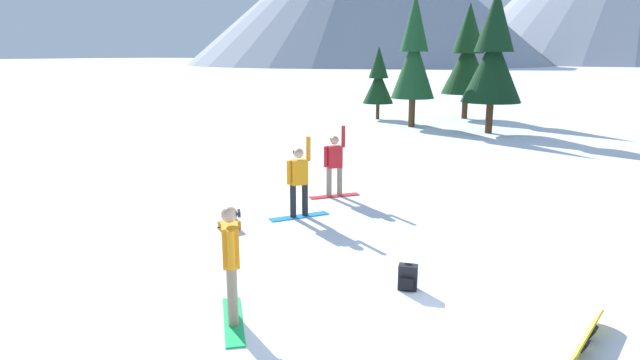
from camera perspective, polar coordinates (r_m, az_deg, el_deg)
name	(u,v)px	position (r m, az deg, el deg)	size (l,w,h in m)	color
ground_plane	(378,318)	(8.72, 5.99, -14.02)	(800.00, 800.00, 0.00)	white
snowboarder_foreground	(231,262)	(8.29, -9.18, -8.35)	(1.23, 1.41, 1.80)	#19B259
snowboarder_midground	(299,180)	(13.44, -2.20, 0.00)	(1.12, 1.41, 1.99)	#1E8CD8
snowboarder_background	(334,164)	(15.40, 1.50, 1.70)	(1.18, 1.27, 2.00)	red
loose_snowboard_near_left	(585,338)	(8.66, 25.74, -14.54)	(0.44, 1.87, 0.25)	yellow
backpack_orange	(230,225)	(12.82, -9.33, -4.60)	(0.50, 0.55, 0.27)	orange
backpack_black	(408,278)	(9.66, 9.06, -9.94)	(0.36, 0.32, 0.47)	black
pine_tree_young	(468,56)	(35.55, 15.02, 12.25)	(3.03, 3.03, 6.95)	#472D19
pine_tree_leaning	(378,80)	(34.31, 6.06, 10.26)	(1.87, 1.87, 4.38)	#472D19
pine_tree_tall	(493,55)	(29.17, 17.49, 12.18)	(2.95, 2.95, 7.08)	#472D19
pine_tree_slender	(414,55)	(30.77, 9.68, 12.62)	(2.35, 2.35, 7.12)	#472D19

